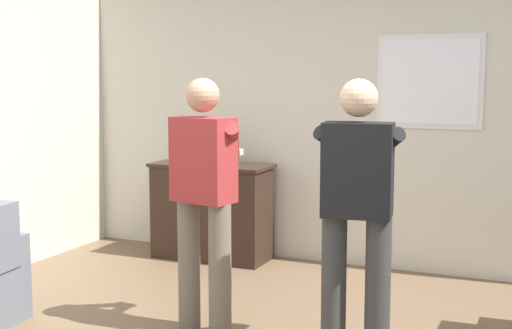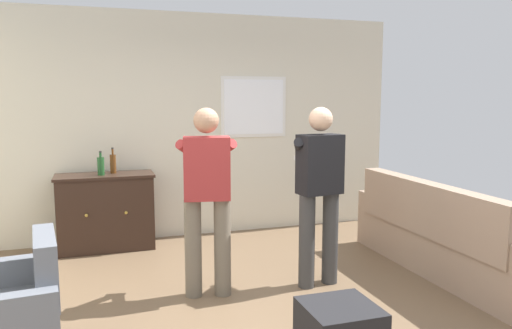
{
  "view_description": "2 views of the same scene",
  "coord_description": "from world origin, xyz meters",
  "px_view_note": "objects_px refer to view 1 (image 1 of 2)",
  "views": [
    {
      "loc": [
        1.8,
        -3.45,
        1.71
      ],
      "look_at": [
        -0.05,
        0.72,
        1.12
      ],
      "focal_mm": 50.0,
      "sensor_mm": 36.0,
      "label": 1
    },
    {
      "loc": [
        -1.27,
        -3.63,
        1.78
      ],
      "look_at": [
        0.11,
        0.66,
        1.16
      ],
      "focal_mm": 35.0,
      "sensor_mm": 36.0,
      "label": 2
    }
  ],
  "objects_px": {
    "sideboard_cabinet": "(212,211)",
    "bottle_wine_green": "(205,152)",
    "person_standing_right": "(357,207)",
    "person_standing_left": "(205,193)",
    "bottle_liquor_amber": "(224,151)"
  },
  "relations": [
    {
      "from": "sideboard_cabinet",
      "to": "bottle_wine_green",
      "type": "height_order",
      "value": "bottle_wine_green"
    },
    {
      "from": "person_standing_right",
      "to": "person_standing_left",
      "type": "bearing_deg",
      "value": 176.17
    },
    {
      "from": "sideboard_cabinet",
      "to": "person_standing_right",
      "type": "xyz_separation_m",
      "value": [
        1.88,
        -1.77,
        0.49
      ]
    },
    {
      "from": "sideboard_cabinet",
      "to": "bottle_wine_green",
      "type": "relative_size",
      "value": 4.01
    },
    {
      "from": "bottle_wine_green",
      "to": "person_standing_left",
      "type": "xyz_separation_m",
      "value": [
        0.87,
        -1.65,
        -0.06
      ]
    },
    {
      "from": "bottle_wine_green",
      "to": "bottle_liquor_amber",
      "type": "distance_m",
      "value": 0.18
    },
    {
      "from": "bottle_wine_green",
      "to": "person_standing_left",
      "type": "relative_size",
      "value": 0.16
    },
    {
      "from": "person_standing_left",
      "to": "person_standing_right",
      "type": "distance_m",
      "value": 1.05
    },
    {
      "from": "bottle_wine_green",
      "to": "person_standing_left",
      "type": "height_order",
      "value": "person_standing_left"
    },
    {
      "from": "bottle_wine_green",
      "to": "person_standing_right",
      "type": "height_order",
      "value": "person_standing_right"
    },
    {
      "from": "sideboard_cabinet",
      "to": "person_standing_left",
      "type": "relative_size",
      "value": 0.66
    },
    {
      "from": "bottle_liquor_amber",
      "to": "person_standing_right",
      "type": "height_order",
      "value": "person_standing_right"
    },
    {
      "from": "bottle_wine_green",
      "to": "person_standing_left",
      "type": "bearing_deg",
      "value": -62.19
    },
    {
      "from": "sideboard_cabinet",
      "to": "bottle_liquor_amber",
      "type": "distance_m",
      "value": 0.57
    },
    {
      "from": "sideboard_cabinet",
      "to": "person_standing_left",
      "type": "height_order",
      "value": "person_standing_left"
    }
  ]
}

